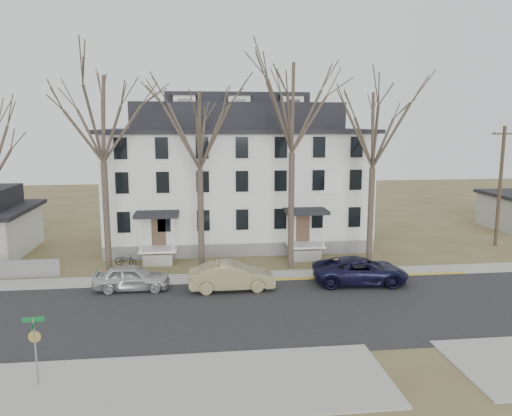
{
  "coord_description": "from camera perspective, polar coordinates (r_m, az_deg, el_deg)",
  "views": [
    {
      "loc": [
        -5.18,
        -22.43,
        9.68
      ],
      "look_at": [
        -1.46,
        9.0,
        4.31
      ],
      "focal_mm": 35.0,
      "sensor_mm": 36.0,
      "label": 1
    }
  ],
  "objects": [
    {
      "name": "near_sidewalk_left",
      "position": [
        20.14,
        -14.8,
        -19.44
      ],
      "size": [
        20.0,
        5.0,
        0.08
      ],
      "primitive_type": "cube",
      "color": "#A09F97",
      "rests_on": "ground"
    },
    {
      "name": "ground",
      "position": [
        24.97,
        5.92,
        -13.23
      ],
      "size": [
        120.0,
        120.0,
        0.0
      ],
      "primitive_type": "plane",
      "color": "brown",
      "rests_on": "ground"
    },
    {
      "name": "car_tan",
      "position": [
        29.51,
        -2.82,
        -7.84
      ],
      "size": [
        5.05,
        1.87,
        1.65
      ],
      "primitive_type": "imported",
      "rotation": [
        0.0,
        0.0,
        1.59
      ],
      "color": "#888257",
      "rests_on": "ground"
    },
    {
      "name": "tree_far_left",
      "position": [
        32.76,
        -17.28,
        10.37
      ],
      "size": [
        8.4,
        8.4,
        13.72
      ],
      "color": "#473B31",
      "rests_on": "ground"
    },
    {
      "name": "tree_mid_right",
      "position": [
        34.28,
        13.34,
        9.25
      ],
      "size": [
        7.8,
        7.8,
        12.74
      ],
      "color": "#473B31",
      "rests_on": "ground"
    },
    {
      "name": "tree_center",
      "position": [
        32.85,
        4.19,
        12.06
      ],
      "size": [
        9.0,
        9.0,
        14.7
      ],
      "color": "#473B31",
      "rests_on": "ground"
    },
    {
      "name": "car_silver",
      "position": [
        30.37,
        -14.02,
        -7.76
      ],
      "size": [
        4.47,
        1.93,
        1.5
      ],
      "primitive_type": "imported",
      "rotation": [
        0.0,
        0.0,
        1.54
      ],
      "color": "#BCBCBC",
      "rests_on": "ground"
    },
    {
      "name": "utility_pole_far",
      "position": [
        43.71,
        26.12,
        2.38
      ],
      "size": [
        2.0,
        0.28,
        9.5
      ],
      "color": "#3D3023",
      "rests_on": "ground"
    },
    {
      "name": "car_navy",
      "position": [
        31.28,
        11.83,
        -7.08
      ],
      "size": [
        5.94,
        3.1,
        1.6
      ],
      "primitive_type": "imported",
      "rotation": [
        0.0,
        0.0,
        1.49
      ],
      "color": "black",
      "rests_on": "ground"
    },
    {
      "name": "main_road",
      "position": [
        26.78,
        4.96,
        -11.59
      ],
      "size": [
        120.0,
        10.0,
        0.04
      ],
      "primitive_type": "cube",
      "color": "#27272A",
      "rests_on": "ground"
    },
    {
      "name": "bicycle_left",
      "position": [
        35.32,
        -14.66,
        -5.84
      ],
      "size": [
        1.8,
        1.31,
        0.9
      ],
      "primitive_type": "imported",
      "rotation": [
        0.0,
        0.0,
        1.1
      ],
      "color": "black",
      "rests_on": "ground"
    },
    {
      "name": "boarding_house",
      "position": [
        40.74,
        -2.25,
        3.57
      ],
      "size": [
        20.8,
        12.36,
        12.05
      ],
      "color": "slate",
      "rests_on": "ground"
    },
    {
      "name": "street_sign",
      "position": [
        20.65,
        -23.94,
        -13.72
      ],
      "size": [
        0.77,
        0.77,
        2.71
      ],
      "rotation": [
        0.0,
        0.0,
        0.09
      ],
      "color": "gray",
      "rests_on": "ground"
    },
    {
      "name": "yellow_curb",
      "position": [
        32.7,
        11.82,
        -7.8
      ],
      "size": [
        14.0,
        0.25,
        0.06
      ],
      "primitive_type": "cube",
      "color": "gold",
      "rests_on": "ground"
    },
    {
      "name": "far_sidewalk",
      "position": [
        32.35,
        2.8,
        -7.79
      ],
      "size": [
        120.0,
        2.0,
        0.08
      ],
      "primitive_type": "cube",
      "color": "#A09F97",
      "rests_on": "ground"
    },
    {
      "name": "tree_mid_left",
      "position": [
        32.23,
        -6.52,
        9.44
      ],
      "size": [
        7.8,
        7.8,
        12.74
      ],
      "color": "#473B31",
      "rests_on": "ground"
    }
  ]
}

